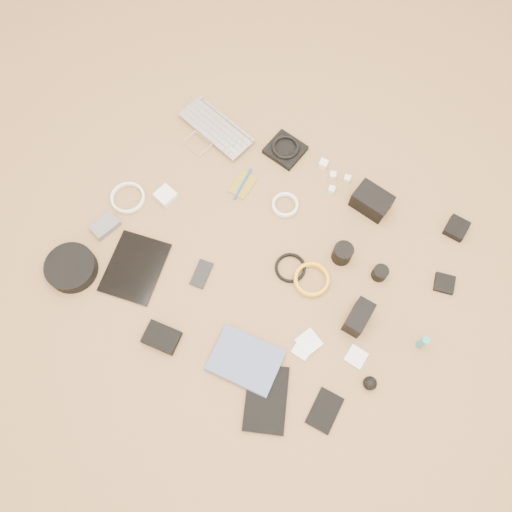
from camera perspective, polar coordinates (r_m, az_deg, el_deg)
The scene contains 33 objects.
laptop at distance 2.23m, azimuth -5.51°, elevation 13.54°, with size 0.34×0.24×0.03m, color silver.
headphone_pouch at distance 2.18m, azimuth 3.37°, elevation 12.02°, with size 0.15×0.14×0.03m, color black.
headphones at distance 2.16m, azimuth 3.40°, elevation 12.32°, with size 0.12×0.12×0.02m, color black.
charger_a at distance 2.16m, azimuth 7.71°, elevation 10.37°, with size 0.03×0.03×0.03m, color white.
charger_b at distance 2.14m, azimuth 8.77°, elevation 9.11°, with size 0.03×0.03×0.03m, color white.
charger_c at distance 2.14m, azimuth 10.37°, elevation 8.68°, with size 0.03×0.03×0.03m, color white.
charger_d at distance 2.10m, azimuth 8.64°, elevation 7.50°, with size 0.03×0.03×0.02m, color white.
dslr_camera at distance 2.07m, azimuth 13.08°, elevation 6.13°, with size 0.15×0.10×0.09m, color black.
lens_pouch at distance 2.16m, azimuth 21.95°, elevation 2.98°, with size 0.08×0.09×0.03m, color black.
notebook_olive at distance 2.10m, azimuth -1.51°, elevation 8.16°, with size 0.08×0.12×0.01m, color olive.
pen_blue at distance 2.10m, azimuth -1.51°, elevation 8.26°, with size 0.01×0.01×0.16m, color #143EA4.
cable_white_a at distance 2.06m, azimuth 3.34°, elevation 5.78°, with size 0.11×0.11×0.01m, color white.
lens_a at distance 1.96m, azimuth 9.85°, elevation 0.30°, with size 0.08×0.08×0.08m, color black.
lens_b at distance 1.98m, azimuth 13.99°, elevation -1.90°, with size 0.06×0.06×0.05m, color black.
card_reader at distance 2.06m, azimuth 20.72°, elevation -2.95°, with size 0.07×0.07×0.02m, color black.
power_brick at distance 2.10m, azimuth -10.30°, elevation 6.81°, with size 0.07×0.07×0.03m, color white.
cable_white_b at distance 2.13m, azimuth -14.41°, elevation 6.39°, with size 0.14×0.14×0.01m, color white.
cable_black at distance 1.95m, azimuth 3.94°, elevation -1.42°, with size 0.12×0.12×0.01m, color black.
cable_yellow at distance 1.94m, azimuth 6.35°, elevation -2.76°, with size 0.14×0.14×0.02m, color gold.
flash at distance 1.89m, azimuth 11.64°, elevation -6.88°, with size 0.07×0.12×0.09m, color black.
lens_cleaner at distance 1.93m, azimuth 18.47°, elevation -9.36°, with size 0.03×0.03×0.09m, color teal.
battery_charger at distance 2.09m, azimuth -16.86°, elevation 3.34°, with size 0.07×0.11×0.03m, color #5A5A5F.
tablet at distance 2.00m, azimuth -13.65°, elevation -1.27°, with size 0.21×0.27×0.01m, color black.
phone at distance 1.95m, azimuth -6.24°, elevation -2.05°, with size 0.06×0.11×0.01m, color black.
filter_case_left at distance 1.87m, azimuth 5.30°, elevation -10.59°, with size 0.06×0.06×0.01m, color silver.
filter_case_mid at distance 1.88m, azimuth 6.04°, elevation -9.76°, with size 0.08×0.08×0.01m, color silver.
filter_case_right at distance 1.90m, azimuth 11.37°, elevation -11.24°, with size 0.07×0.07×0.01m, color silver.
air_blower at distance 1.87m, azimuth 12.90°, elevation -13.99°, with size 0.05×0.05×0.05m, color black.
headphone_case at distance 2.05m, azimuth -20.36°, elevation -1.27°, with size 0.19×0.19×0.05m, color black.
drive_case at distance 1.90m, azimuth -10.73°, elevation -9.12°, with size 0.13×0.09×0.03m, color black.
paperback at distance 1.84m, azimuth -2.45°, elevation -14.42°, with size 0.18×0.24×0.02m, color #455575.
notebook_black_a at distance 1.84m, azimuth 1.17°, elevation -15.98°, with size 0.15×0.24×0.02m, color black.
notebook_black_b at distance 1.86m, azimuth 7.85°, elevation -17.10°, with size 0.09×0.14×0.01m, color black.
Camera 1 is at (0.35, -0.60, 1.84)m, focal length 35.00 mm.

